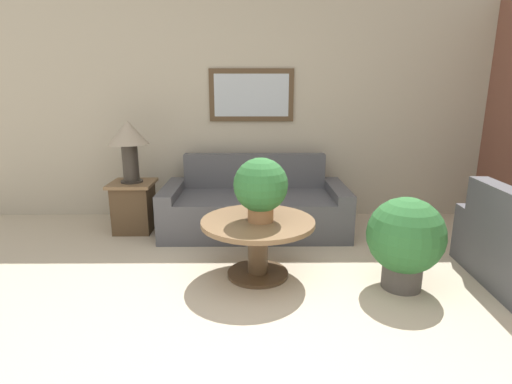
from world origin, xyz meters
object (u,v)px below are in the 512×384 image
couch_main (255,207)px  table_lamp (129,139)px  potted_plant_floor (405,239)px  potted_plant_on_table (261,187)px  coffee_table (258,236)px  side_table (134,206)px

couch_main → table_lamp: 1.55m
table_lamp → potted_plant_floor: bearing=-28.4°
couch_main → potted_plant_on_table: size_ratio=3.83×
coffee_table → table_lamp: size_ratio=1.42×
couch_main → coffee_table: bearing=-89.0°
side_table → potted_plant_on_table: bearing=-39.8°
potted_plant_on_table → table_lamp: bearing=140.2°
couch_main → side_table: couch_main is taller
table_lamp → potted_plant_floor: table_lamp is taller
side_table → table_lamp: size_ratio=0.84×
couch_main → potted_plant_floor: (1.17, -1.38, 0.15)m
coffee_table → couch_main: bearing=91.0°
potted_plant_floor → table_lamp: bearing=151.6°
coffee_table → potted_plant_on_table: (0.02, -0.02, 0.43)m
couch_main → table_lamp: table_lamp is taller
potted_plant_on_table → coffee_table: bearing=133.9°
couch_main → coffee_table: (0.02, -1.15, 0.09)m
couch_main → side_table: (-1.35, -0.01, 0.02)m
couch_main → table_lamp: (-1.35, -0.01, 0.77)m
couch_main → side_table: size_ratio=3.58×
couch_main → potted_plant_floor: size_ratio=2.70×
potted_plant_floor → side_table: bearing=151.6°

